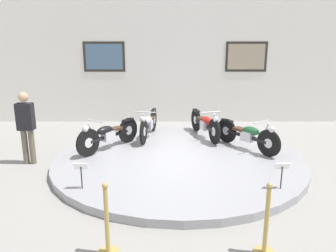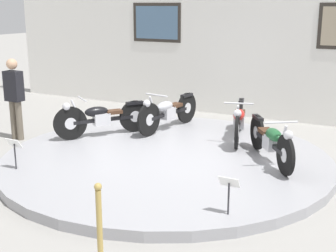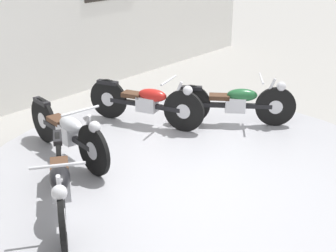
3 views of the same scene
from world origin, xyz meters
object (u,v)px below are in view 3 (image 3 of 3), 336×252
object	(u,v)px
motorcycle_green	(236,102)
motorcycle_red	(147,101)
motorcycle_black	(60,182)
motorcycle_silver	(68,131)

from	to	relation	value
motorcycle_green	motorcycle_red	bearing A→B (deg)	131.29
motorcycle_black	motorcycle_green	distance (m)	3.44
motorcycle_black	motorcycle_green	bearing A→B (deg)	-0.02
motorcycle_black	motorcycle_green	xyz separation A→B (m)	(3.44, -0.00, -0.01)
motorcycle_silver	motorcycle_green	distance (m)	2.72
motorcycle_black	motorcycle_green	world-z (taller)	motorcycle_black
motorcycle_black	motorcycle_red	world-z (taller)	motorcycle_red
motorcycle_silver	motorcycle_black	bearing A→B (deg)	-131.48
motorcycle_silver	motorcycle_red	xyz separation A→B (m)	(1.57, 0.00, -0.00)
motorcycle_black	motorcycle_green	size ratio (longest dim) A/B	1.00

